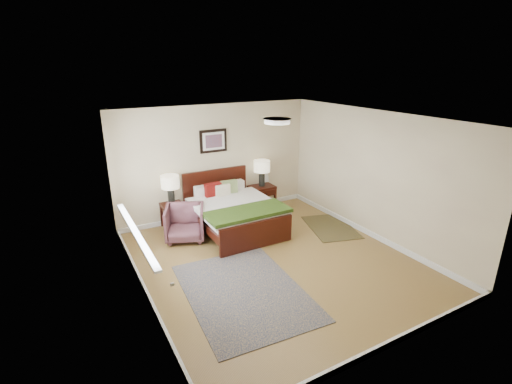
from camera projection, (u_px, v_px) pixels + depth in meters
floor at (274, 261)px, 6.56m from camera, size 5.00×5.00×0.00m
back_wall at (216, 161)px, 8.21m from camera, size 4.50×0.04×2.50m
front_wall at (396, 261)px, 4.09m from camera, size 4.50×0.04×2.50m
left_wall at (138, 221)px, 5.11m from camera, size 0.04×5.00×2.50m
right_wall at (374, 176)px, 7.18m from camera, size 0.04×5.00×2.50m
ceiling at (277, 118)px, 5.74m from camera, size 4.50×5.00×0.02m
window at (130, 197)px, 5.67m from camera, size 0.11×2.72×1.32m
door at (180, 298)px, 3.74m from camera, size 0.06×1.00×2.18m
ceil_fixture at (277, 121)px, 5.75m from camera, size 0.44×0.44×0.08m
bed at (234, 208)px, 7.63m from camera, size 1.64×1.97×1.06m
wall_art at (213, 141)px, 8.01m from camera, size 0.62×0.05×0.50m
nightstand_left at (173, 209)px, 7.76m from camera, size 0.45×0.40×0.53m
nightstand_right at (262, 195)px, 8.79m from camera, size 0.58×0.44×0.58m
lamp_left at (170, 184)px, 7.60m from camera, size 0.38×0.38×0.61m
lamp_right at (262, 168)px, 8.58m from camera, size 0.38×0.38×0.61m
armchair at (185, 223)px, 7.27m from camera, size 0.97×0.98×0.69m
rug_persian at (244, 291)px, 5.67m from camera, size 1.84×2.48×0.01m
rug_navy at (331, 227)px, 7.90m from camera, size 1.23×1.52×0.01m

